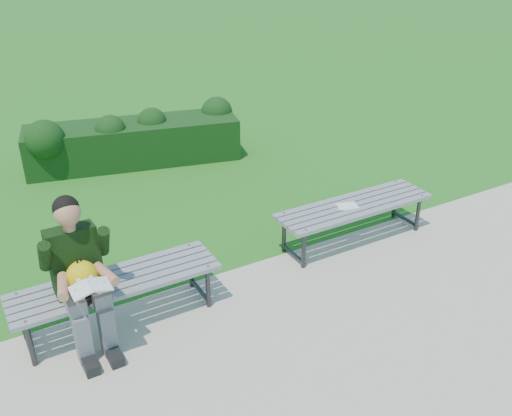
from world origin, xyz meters
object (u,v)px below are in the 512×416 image
(paper_sheet, at_px, (347,206))
(bench_right, at_px, (354,209))
(bench_left, at_px, (116,285))
(hedge, at_px, (132,139))
(seated_boy, at_px, (79,271))

(paper_sheet, bearing_deg, bench_right, -0.00)
(bench_left, xyz_separation_m, paper_sheet, (2.59, 0.11, 0.06))
(hedge, bearing_deg, seated_boy, -114.32)
(bench_right, height_order, seated_boy, seated_boy)
(hedge, height_order, seated_boy, seated_boy)
(bench_left, bearing_deg, seated_boy, -162.25)
(bench_right, xyz_separation_m, seated_boy, (-2.99, -0.21, 0.30))
(seated_boy, bearing_deg, hedge, 65.68)
(bench_left, height_order, paper_sheet, bench_left)
(bench_right, bearing_deg, bench_left, -177.67)
(hedge, bearing_deg, bench_right, -68.10)
(seated_boy, bearing_deg, bench_left, 17.75)
(bench_left, relative_size, bench_right, 1.00)
(bench_right, height_order, paper_sheet, bench_right)
(bench_left, height_order, bench_right, same)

